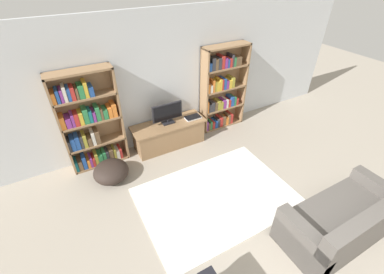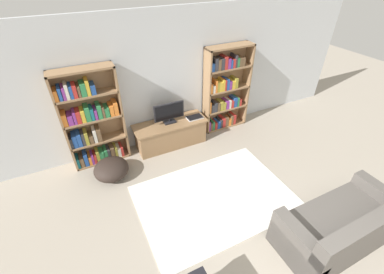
{
  "view_description": "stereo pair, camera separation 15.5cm",
  "coord_description": "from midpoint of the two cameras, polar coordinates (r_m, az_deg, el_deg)",
  "views": [
    {
      "loc": [
        -1.77,
        -0.13,
        3.31
      ],
      "look_at": [
        -0.03,
        3.06,
        0.7
      ],
      "focal_mm": 24.0,
      "sensor_mm": 36.0,
      "label": 1
    },
    {
      "loc": [
        -1.63,
        -0.2,
        3.31
      ],
      "look_at": [
        -0.03,
        3.06,
        0.7
      ],
      "focal_mm": 24.0,
      "sensor_mm": 36.0,
      "label": 2
    }
  ],
  "objects": [
    {
      "name": "bookshelf_left",
      "position": [
        4.87,
        -22.67,
        2.7
      ],
      "size": [
        1.02,
        0.3,
        1.85
      ],
      "color": "#93704C",
      "rests_on": "ground_plane"
    },
    {
      "name": "beanbag_ottoman",
      "position": [
        4.81,
        -18.42,
        -7.31
      ],
      "size": [
        0.61,
        0.61,
        0.34
      ],
      "primitive_type": "ellipsoid",
      "color": "#2D231E",
      "rests_on": "ground_plane"
    },
    {
      "name": "television",
      "position": [
        5.08,
        -6.37,
        5.26
      ],
      "size": [
        0.62,
        0.16,
        0.43
      ],
      "color": "black",
      "rests_on": "tv_stand"
    },
    {
      "name": "wall_back",
      "position": [
        5.12,
        -7.03,
        12.37
      ],
      "size": [
        8.8,
        0.06,
        2.6
      ],
      "color": "silver",
      "rests_on": "ground_plane"
    },
    {
      "name": "laptop",
      "position": [
        5.32,
        -0.68,
        4.38
      ],
      "size": [
        0.33,
        0.21,
        0.03
      ],
      "color": "silver",
      "rests_on": "tv_stand"
    },
    {
      "name": "tv_stand",
      "position": [
        5.32,
        -5.94,
        0.65
      ],
      "size": [
        1.49,
        0.53,
        0.53
      ],
      "color": "#8E6B47",
      "rests_on": "ground_plane"
    },
    {
      "name": "couch_right_sofa",
      "position": [
        4.24,
        29.6,
        -16.01
      ],
      "size": [
        1.74,
        0.81,
        0.82
      ],
      "color": "#56514C",
      "rests_on": "ground_plane"
    },
    {
      "name": "bookshelf_right",
      "position": [
        5.68,
        5.69,
        10.36
      ],
      "size": [
        1.02,
        0.3,
        1.85
      ],
      "color": "#93704C",
      "rests_on": "ground_plane"
    },
    {
      "name": "area_rug",
      "position": [
        4.4,
        4.49,
        -13.08
      ],
      "size": [
        2.49,
        1.73,
        0.02
      ],
      "color": "white",
      "rests_on": "ground_plane"
    }
  ]
}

